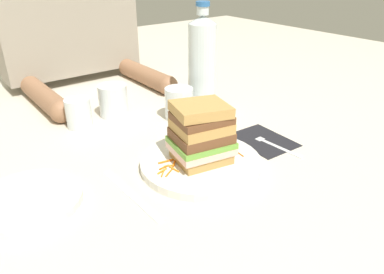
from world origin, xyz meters
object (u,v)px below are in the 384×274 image
(fork, at_px, (270,142))
(empty_tumbler_0, at_px, (113,101))
(napkin_dark, at_px, (263,140))
(diner_across, at_px, (69,17))
(juice_glass, at_px, (179,105))
(knife, at_px, (133,195))
(side_plate, at_px, (28,200))
(main_plate, at_px, (201,163))
(sandwich, at_px, (201,134))
(water_bottle, at_px, (202,62))
(empty_tumbler_1, at_px, (79,113))

(fork, bearing_deg, empty_tumbler_0, 118.62)
(napkin_dark, distance_m, diner_across, 0.76)
(juice_glass, relative_size, diner_across, 0.17)
(knife, bearing_deg, juice_glass, 40.05)
(side_plate, bearing_deg, main_plate, -15.63)
(sandwich, distance_m, diner_across, 0.72)
(napkin_dark, height_order, side_plate, side_plate)
(knife, distance_m, water_bottle, 0.48)
(fork, height_order, empty_tumbler_1, empty_tumbler_1)
(empty_tumbler_1, bearing_deg, diner_across, 68.35)
(empty_tumbler_0, relative_size, side_plate, 0.46)
(juice_glass, xyz_separation_m, side_plate, (-0.43, -0.14, -0.03))
(sandwich, bearing_deg, knife, -178.74)
(empty_tumbler_0, bearing_deg, water_bottle, -23.53)
(main_plate, bearing_deg, side_plate, 164.37)
(main_plate, height_order, empty_tumbler_1, empty_tumbler_1)
(main_plate, distance_m, empty_tumbler_0, 0.36)
(juice_glass, bearing_deg, napkin_dark, -71.38)
(fork, distance_m, side_plate, 0.52)
(knife, xyz_separation_m, side_plate, (-0.16, 0.09, 0.01))
(empty_tumbler_0, bearing_deg, napkin_dark, -60.01)
(water_bottle, height_order, diner_across, diner_across)
(sandwich, bearing_deg, napkin_dark, -0.26)
(empty_tumbler_1, distance_m, side_plate, 0.33)
(sandwich, bearing_deg, water_bottle, 50.11)
(main_plate, xyz_separation_m, sandwich, (-0.00, 0.00, 0.07))
(napkin_dark, distance_m, water_bottle, 0.29)
(main_plate, xyz_separation_m, juice_glass, (0.11, 0.23, 0.03))
(sandwich, height_order, napkin_dark, sandwich)
(water_bottle, relative_size, empty_tumbler_1, 3.87)
(diner_across, bearing_deg, napkin_dark, -77.00)
(side_plate, bearing_deg, water_bottle, 17.33)
(knife, relative_size, side_plate, 1.07)
(main_plate, distance_m, napkin_dark, 0.19)
(sandwich, relative_size, fork, 0.80)
(fork, bearing_deg, main_plate, 173.24)
(side_plate, bearing_deg, sandwich, -15.58)
(empty_tumbler_1, bearing_deg, empty_tumbler_0, 6.76)
(knife, bearing_deg, fork, -3.15)
(side_plate, relative_size, diner_across, 0.37)
(empty_tumbler_0, bearing_deg, main_plate, -87.53)
(empty_tumbler_0, bearing_deg, fork, -61.38)
(water_bottle, relative_size, empty_tumbler_0, 3.37)
(main_plate, height_order, water_bottle, water_bottle)
(napkin_dark, xyz_separation_m, empty_tumbler_1, (-0.31, 0.34, 0.04))
(main_plate, relative_size, empty_tumbler_0, 2.92)
(sandwich, distance_m, napkin_dark, 0.21)
(napkin_dark, relative_size, empty_tumbler_1, 1.94)
(fork, bearing_deg, napkin_dark, 92.63)
(empty_tumbler_1, xyz_separation_m, diner_across, (0.15, 0.37, 0.18))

